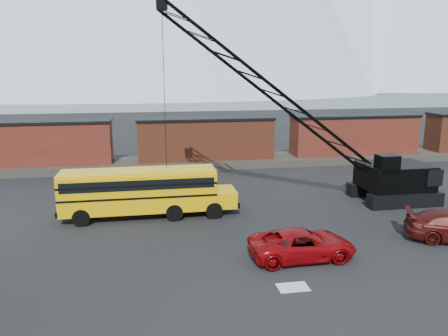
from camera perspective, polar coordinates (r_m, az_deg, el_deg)
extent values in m
plane|color=black|center=(23.94, 4.73, -10.92)|extent=(160.00, 160.00, 0.00)
cube|color=white|center=(361.23, -9.21, 13.07)|extent=(800.00, 80.00, 24.00)
cube|color=#433E37|center=(44.53, -2.36, 0.81)|extent=(120.00, 5.00, 0.70)
cube|color=#4C1B15|center=(44.94, -23.08, 2.94)|extent=(13.50, 2.90, 4.00)
cube|color=black|center=(44.67, -23.31, 5.53)|extent=(13.70, 3.10, 0.25)
cube|color=black|center=(44.46, -17.62, 1.04)|extent=(2.20, 2.40, 0.60)
cube|color=#4B1C15|center=(44.10, -2.39, 3.79)|extent=(13.50, 2.90, 4.00)
cube|color=black|center=(43.82, -2.41, 6.44)|extent=(13.70, 3.10, 0.25)
cube|color=black|center=(44.06, -7.79, 1.43)|extent=(2.20, 2.40, 0.60)
cube|color=black|center=(45.12, 2.93, 1.80)|extent=(2.20, 2.40, 0.60)
cube|color=#4C1B15|center=(48.80, 16.63, 4.14)|extent=(13.50, 2.90, 4.00)
cube|color=black|center=(48.55, 16.79, 6.53)|extent=(13.70, 3.10, 0.25)
cube|color=black|center=(47.37, 11.94, 2.07)|extent=(2.20, 2.40, 0.60)
cube|color=black|center=(51.06, 20.74, 2.28)|extent=(2.20, 2.40, 0.60)
cube|color=silver|center=(20.63, 9.00, -15.13)|extent=(1.40, 0.90, 0.02)
cube|color=#E4A504|center=(29.22, -11.02, -2.94)|extent=(10.00, 2.50, 2.50)
cube|color=#E4A504|center=(29.80, -0.12, -3.79)|extent=(1.60, 2.30, 1.10)
cube|color=#E4A504|center=(28.90, -11.13, -0.46)|extent=(10.00, 2.30, 0.18)
cube|color=black|center=(27.82, -11.12, -2.25)|extent=(9.60, 0.05, 0.65)
cube|color=black|center=(30.27, -11.04, -1.02)|extent=(9.60, 0.05, 0.65)
cube|color=black|center=(30.04, 1.49, -4.26)|extent=(0.15, 2.45, 0.35)
cube|color=black|center=(30.07, -20.63, -5.09)|extent=(0.15, 2.50, 0.35)
cylinder|color=black|center=(28.81, -18.16, -6.19)|extent=(1.10, 0.35, 1.10)
cylinder|color=black|center=(30.98, -17.58, -4.82)|extent=(1.10, 0.35, 1.10)
cylinder|color=black|center=(28.52, -6.50, -5.81)|extent=(1.10, 0.35, 1.10)
cylinder|color=black|center=(30.70, -6.77, -4.45)|extent=(1.10, 0.35, 1.10)
cylinder|color=black|center=(28.77, -1.30, -5.56)|extent=(1.10, 0.35, 1.10)
cylinder|color=black|center=(30.93, -1.94, -4.23)|extent=(1.10, 0.35, 1.10)
imported|color=#91070B|center=(23.25, 10.18, -9.78)|extent=(5.58, 2.67, 1.53)
cube|color=black|center=(33.71, 22.58, -3.89)|extent=(5.50, 1.00, 1.00)
cube|color=black|center=(36.33, 19.92, -2.50)|extent=(5.50, 1.00, 1.00)
cube|color=black|center=(34.67, 21.38, -0.94)|extent=(4.80, 3.60, 1.80)
cube|color=black|center=(35.69, 24.16, -0.48)|extent=(1.20, 3.80, 1.20)
cube|color=black|center=(32.70, 20.53, 0.50)|extent=(1.40, 1.20, 1.30)
cube|color=black|center=(32.24, 21.01, 0.29)|extent=(1.20, 0.06, 0.90)
cube|color=black|center=(28.84, -8.14, 20.33)|extent=(0.70, 0.50, 0.60)
cylinder|color=black|center=(28.73, -7.71, 6.92)|extent=(0.04, 0.04, 13.15)
cube|color=black|center=(30.05, -7.35, -5.25)|extent=(0.25, 0.25, 0.50)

